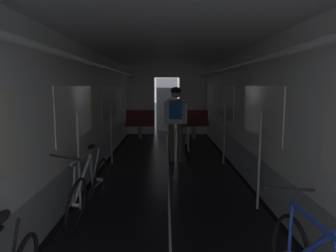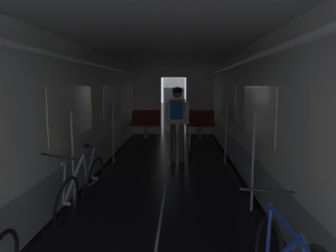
{
  "view_description": "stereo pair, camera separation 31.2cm",
  "coord_description": "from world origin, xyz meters",
  "px_view_note": "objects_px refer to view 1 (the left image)",
  "views": [
    {
      "loc": [
        -0.05,
        -2.11,
        1.76
      ],
      "look_at": [
        0.0,
        4.17,
        0.93
      ],
      "focal_mm": 32.83,
      "sensor_mm": 36.0,
      "label": 1
    },
    {
      "loc": [
        0.26,
        -2.11,
        1.76
      ],
      "look_at": [
        0.0,
        4.17,
        0.93
      ],
      "focal_mm": 32.83,
      "sensor_mm": 36.0,
      "label": 2
    }
  ],
  "objects_px": {
    "bench_seat_far_right": "(194,122)",
    "bicycle_silver": "(89,187)",
    "bench_seat_far_left": "(140,122)",
    "person_cyclist_aisle": "(176,116)",
    "bicycle_white_in_aisle": "(188,143)"
  },
  "relations": [
    {
      "from": "person_cyclist_aisle",
      "to": "bicycle_white_in_aisle",
      "type": "distance_m",
      "value": 0.8
    },
    {
      "from": "bench_seat_far_left",
      "to": "bench_seat_far_right",
      "type": "bearing_deg",
      "value": 0.0
    },
    {
      "from": "bicycle_silver",
      "to": "bicycle_white_in_aisle",
      "type": "distance_m",
      "value": 3.56
    },
    {
      "from": "bench_seat_far_right",
      "to": "bicycle_silver",
      "type": "bearing_deg",
      "value": -108.03
    },
    {
      "from": "bench_seat_far_right",
      "to": "person_cyclist_aisle",
      "type": "bearing_deg",
      "value": -102.53
    },
    {
      "from": "bench_seat_far_right",
      "to": "person_cyclist_aisle",
      "type": "height_order",
      "value": "person_cyclist_aisle"
    },
    {
      "from": "bench_seat_far_right",
      "to": "bicycle_white_in_aisle",
      "type": "height_order",
      "value": "bench_seat_far_right"
    },
    {
      "from": "person_cyclist_aisle",
      "to": "bench_seat_far_left",
      "type": "bearing_deg",
      "value": 108.68
    },
    {
      "from": "bench_seat_far_right",
      "to": "bicycle_white_in_aisle",
      "type": "bearing_deg",
      "value": -97.97
    },
    {
      "from": "bench_seat_far_left",
      "to": "bench_seat_far_right",
      "type": "distance_m",
      "value": 1.8
    },
    {
      "from": "bench_seat_far_right",
      "to": "bicycle_white_in_aisle",
      "type": "relative_size",
      "value": 0.58
    },
    {
      "from": "bench_seat_far_right",
      "to": "person_cyclist_aisle",
      "type": "distance_m",
      "value": 3.33
    },
    {
      "from": "bench_seat_far_left",
      "to": "bench_seat_far_right",
      "type": "relative_size",
      "value": 1.0
    },
    {
      "from": "bench_seat_far_left",
      "to": "bicycle_silver",
      "type": "relative_size",
      "value": 0.58
    },
    {
      "from": "bicycle_silver",
      "to": "person_cyclist_aisle",
      "type": "height_order",
      "value": "person_cyclist_aisle"
    }
  ]
}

